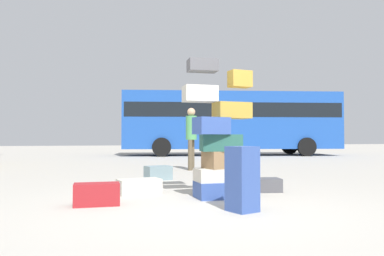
% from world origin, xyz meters
% --- Properties ---
extents(ground_plane, '(80.00, 80.00, 0.00)m').
position_xyz_m(ground_plane, '(0.00, 0.00, 0.00)').
color(ground_plane, '#ADA89E').
extents(suitcase_tower, '(1.05, 0.75, 2.09)m').
position_xyz_m(suitcase_tower, '(0.45, 0.60, 0.81)').
color(suitcase_tower, '#334F99').
rests_on(suitcase_tower, ground).
extents(suitcase_navy_foreground_far, '(0.38, 0.39, 0.78)m').
position_xyz_m(suitcase_navy_foreground_far, '(0.35, -0.47, 0.39)').
color(suitcase_navy_foreground_far, '#334F99').
rests_on(suitcase_navy_foreground_far, ground).
extents(suitcase_maroon_behind_tower, '(0.59, 0.30, 0.29)m').
position_xyz_m(suitcase_maroon_behind_tower, '(-1.32, 0.40, 0.14)').
color(suitcase_maroon_behind_tower, maroon).
rests_on(suitcase_maroon_behind_tower, ground).
extents(suitcase_cream_left_side, '(0.71, 0.47, 0.24)m').
position_xyz_m(suitcase_cream_left_side, '(-0.66, 1.24, 0.12)').
color(suitcase_cream_left_side, beige).
rests_on(suitcase_cream_left_side, ground).
extents(suitcase_charcoal_foreground_near, '(0.82, 0.48, 0.22)m').
position_xyz_m(suitcase_charcoal_foreground_near, '(1.22, 0.97, 0.11)').
color(suitcase_charcoal_foreground_near, '#4C4C51').
rests_on(suitcase_charcoal_foreground_near, ground).
extents(suitcase_slate_right_side, '(0.58, 0.46, 0.29)m').
position_xyz_m(suitcase_slate_right_side, '(-0.02, 3.09, 0.15)').
color(suitcase_slate_right_side, gray).
rests_on(suitcase_slate_right_side, ground).
extents(person_bearded_onlooker, '(0.30, 0.31, 1.70)m').
position_xyz_m(person_bearded_onlooker, '(1.29, 5.20, 1.02)').
color(person_bearded_onlooker, brown).
rests_on(person_bearded_onlooker, ground).
extents(parked_bus, '(11.04, 4.67, 3.15)m').
position_xyz_m(parked_bus, '(5.58, 13.10, 1.84)').
color(parked_bus, '#1E4CA5').
rests_on(parked_bus, ground).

